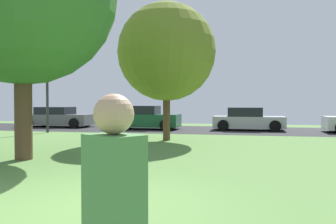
{
  "coord_description": "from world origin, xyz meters",
  "views": [
    {
      "loc": [
        2.45,
        -5.17,
        1.64
      ],
      "look_at": [
        0.0,
        5.89,
        1.33
      ],
      "focal_mm": 38.1,
      "sensor_mm": 36.0,
      "label": 1
    }
  ],
  "objects_px": {
    "parked_car_green": "(144,118)",
    "parked_car_grey": "(58,118)",
    "street_lamp_post": "(47,91)",
    "birch_tree_lone": "(167,52)",
    "parked_car_silver": "(248,120)"
  },
  "relations": [
    {
      "from": "parked_car_silver",
      "to": "street_lamp_post",
      "type": "height_order",
      "value": "street_lamp_post"
    },
    {
      "from": "parked_car_grey",
      "to": "parked_car_silver",
      "type": "relative_size",
      "value": 1.13
    },
    {
      "from": "parked_car_silver",
      "to": "street_lamp_post",
      "type": "relative_size",
      "value": 0.91
    },
    {
      "from": "birch_tree_lone",
      "to": "street_lamp_post",
      "type": "relative_size",
      "value": 1.31
    },
    {
      "from": "birch_tree_lone",
      "to": "street_lamp_post",
      "type": "distance_m",
      "value": 7.71
    },
    {
      "from": "parked_car_silver",
      "to": "parked_car_grey",
      "type": "bearing_deg",
      "value": 179.35
    },
    {
      "from": "birch_tree_lone",
      "to": "parked_car_grey",
      "type": "distance_m",
      "value": 11.57
    },
    {
      "from": "parked_car_green",
      "to": "parked_car_grey",
      "type": "bearing_deg",
      "value": 174.23
    },
    {
      "from": "birch_tree_lone",
      "to": "parked_car_silver",
      "type": "relative_size",
      "value": 1.45
    },
    {
      "from": "parked_car_grey",
      "to": "parked_car_green",
      "type": "bearing_deg",
      "value": -5.77
    },
    {
      "from": "street_lamp_post",
      "to": "birch_tree_lone",
      "type": "bearing_deg",
      "value": -18.79
    },
    {
      "from": "parked_car_grey",
      "to": "parked_car_green",
      "type": "height_order",
      "value": "parked_car_green"
    },
    {
      "from": "street_lamp_post",
      "to": "parked_car_silver",
      "type": "bearing_deg",
      "value": 20.96
    },
    {
      "from": "birch_tree_lone",
      "to": "street_lamp_post",
      "type": "xyz_separation_m",
      "value": [
        -7.15,
        2.43,
        -1.54
      ]
    },
    {
      "from": "birch_tree_lone",
      "to": "parked_car_green",
      "type": "height_order",
      "value": "birch_tree_lone"
    }
  ]
}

